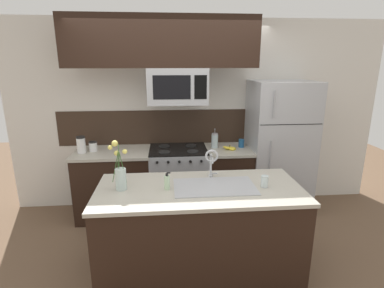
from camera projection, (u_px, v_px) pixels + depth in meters
ground_plane at (183, 250)px, 3.36m from camera, size 10.00×10.00×0.00m
rear_partition at (198, 115)px, 4.26m from camera, size 5.20×0.10×2.60m
splash_band at (177, 127)px, 4.23m from camera, size 3.27×0.01×0.48m
back_counter_left at (115, 184)px, 4.03m from camera, size 0.99×0.65×0.91m
back_counter_right at (227, 180)px, 4.16m from camera, size 0.62×0.65×0.91m
stove_range at (179, 181)px, 4.10m from camera, size 0.76×0.64×0.93m
microwave at (177, 86)px, 3.73m from camera, size 0.74×0.40×0.44m
upper_cabinet_band at (161, 42)px, 3.55m from camera, size 2.31×0.34×0.60m
refrigerator at (278, 147)px, 4.11m from camera, size 0.82×0.74×1.80m
storage_jar_tall at (81, 145)px, 3.82m from camera, size 0.11×0.11×0.22m
storage_jar_medium at (93, 146)px, 3.90m from camera, size 0.10×0.10×0.13m
banana_bunch at (230, 148)px, 3.97m from camera, size 0.19×0.16×0.08m
french_press at (215, 140)px, 4.05m from camera, size 0.09×0.09×0.27m
coffee_tin at (241, 143)px, 4.08m from camera, size 0.08×0.08×0.11m
island_counter at (199, 231)px, 2.91m from camera, size 1.92×0.86×0.91m
kitchen_sink at (214, 194)px, 2.82m from camera, size 0.76×0.44×0.16m
sink_faucet at (212, 160)px, 2.96m from camera, size 0.14×0.14×0.31m
dish_soap_bottle at (167, 182)px, 2.74m from camera, size 0.06×0.05×0.16m
drinking_glass at (264, 181)px, 2.79m from camera, size 0.07×0.07×0.11m
flower_vase at (120, 176)px, 2.72m from camera, size 0.17×0.11×0.46m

